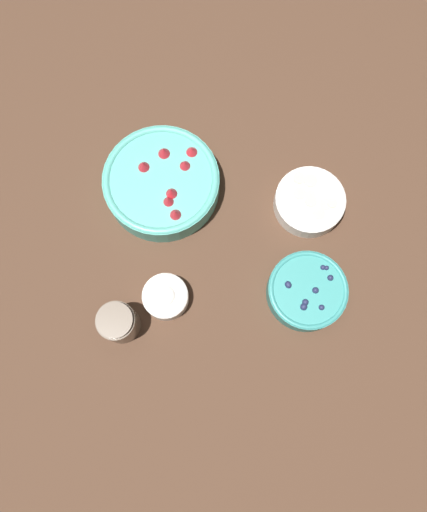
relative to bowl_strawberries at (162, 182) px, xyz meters
The scene contains 6 objects.
ground_plane 0.28m from the bowl_strawberries, 135.56° to the right, with size 4.00×4.00×0.00m, color #4C3323.
bowl_strawberries is the anchor object (origin of this frame).
bowl_blueberries 0.41m from the bowl_strawberries, 112.83° to the right, with size 0.17×0.17×0.06m.
bowl_bananas 0.34m from the bowl_strawberries, 82.07° to the right, with size 0.16×0.16×0.05m.
bowl_cream 0.27m from the bowl_strawberries, 162.01° to the right, with size 0.10×0.10×0.05m.
jar_chocolate 0.33m from the bowl_strawberries, behind, with size 0.08×0.08×0.10m.
Camera 1 is at (-0.20, -0.03, 1.11)m, focal length 35.00 mm.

